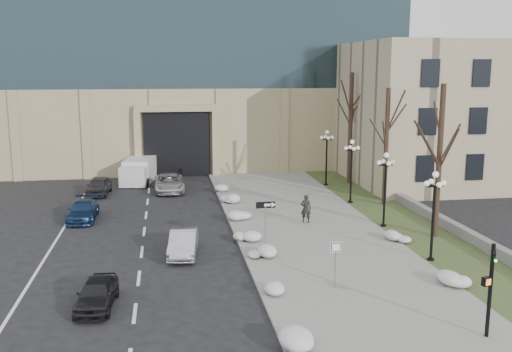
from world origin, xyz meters
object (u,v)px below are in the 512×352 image
Objects in this scene: lamppost_c at (352,163)px; one_way_sign at (269,211)px; lamppost_a at (434,204)px; lamppost_b at (385,180)px; pedestrian at (306,209)px; box_truck at (140,170)px; keep_sign at (336,255)px; car_c at (83,211)px; car_d at (169,183)px; lamppost_d at (327,150)px; car_b at (183,243)px; car_a at (97,293)px; traffic_signal at (489,293)px; car_e at (99,186)px.

one_way_sign is at bearing -127.63° from lamppost_c.
lamppost_a and lamppost_b have the same top height.
pedestrian is at bearing -132.94° from lamppost_c.
box_truck is 28.62m from keep_sign.
car_c is 0.86× the size of car_d.
keep_sign is (9.63, -26.95, 0.67)m from box_truck.
lamppost_b is (13.14, -12.97, 2.38)m from car_d.
lamppost_c is (18.85, 1.55, 2.45)m from car_c.
car_c is at bearing -156.87° from lamppost_d.
car_b is 21.09m from box_truck.
car_a is 22.80m from car_d.
one_way_sign reaches higher than keep_sign.
car_c is 0.91× the size of lamppost_c.
lamppost_c is 6.50m from lamppost_d.
pedestrian is 19.43m from box_truck.
traffic_signal is at bearing -93.89° from lamppost_d.
one_way_sign is 8.96m from lamppost_b.
keep_sign is at bearing 109.59° from traffic_signal.
lamppost_a is at bearing -47.39° from box_truck.
car_a is 0.89× the size of car_b.
lamppost_c is (13.14, -6.47, 2.38)m from car_d.
traffic_signal is 0.77× the size of lamppost_c.
car_b reaches higher than car_a.
lamppost_a and lamppost_d have the same top height.
traffic_signal reaches higher than car_e.
box_truck is 2.33× the size of one_way_sign.
lamppost_c reaches higher than keep_sign.
car_b is 17.14m from car_e.
car_a is 0.53× the size of box_truck.
car_a is 22.41m from car_e.
pedestrian is at bearing 48.46° from car_a.
car_e is (-6.09, 16.02, 0.03)m from car_b.
keep_sign is at bearing -105.02° from lamppost_d.
traffic_signal reaches higher than pedestrian.
traffic_signal is 0.77× the size of lamppost_a.
car_e is 0.60× the size of box_truck.
lamppost_b is at bearing -13.86° from car_c.
car_a is at bearing -149.60° from lamppost_b.
car_e is (0.19, 7.74, 0.06)m from car_c.
one_way_sign is 13.17m from lamppost_c.
lamppost_c is (15.65, -11.03, 2.08)m from box_truck.
car_c is 14.10m from one_way_sign.
traffic_signal is at bearing -57.46° from box_truck.
lamppost_d is at bearing -91.62° from pedestrian.
car_b is 0.93× the size of car_c.
box_truck is at bearing 95.51° from traffic_signal.
car_b is 1.39× the size of one_way_sign.
keep_sign is 11.26m from lamppost_b.
car_c is 1.07× the size of car_e.
one_way_sign is 8.47m from lamppost_a.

